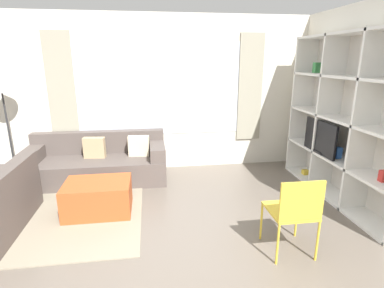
{
  "coord_description": "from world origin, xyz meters",
  "views": [
    {
      "loc": [
        -0.2,
        -2.08,
        1.96
      ],
      "look_at": [
        0.36,
        1.77,
        0.85
      ],
      "focal_mm": 28.0,
      "sensor_mm": 36.0,
      "label": 1
    }
  ],
  "objects_px": {
    "couch_main": "(99,163)",
    "floor_lamp": "(2,90)",
    "folding_chair": "(294,209)",
    "ottoman": "(98,197)",
    "shelving_unit": "(347,121)"
  },
  "relations": [
    {
      "from": "couch_main",
      "to": "floor_lamp",
      "type": "height_order",
      "value": "floor_lamp"
    },
    {
      "from": "floor_lamp",
      "to": "folding_chair",
      "type": "distance_m",
      "value": 4.52
    },
    {
      "from": "ottoman",
      "to": "floor_lamp",
      "type": "height_order",
      "value": "floor_lamp"
    },
    {
      "from": "couch_main",
      "to": "ottoman",
      "type": "height_order",
      "value": "couch_main"
    },
    {
      "from": "shelving_unit",
      "to": "folding_chair",
      "type": "height_order",
      "value": "shelving_unit"
    },
    {
      "from": "couch_main",
      "to": "floor_lamp",
      "type": "relative_size",
      "value": 1.27
    },
    {
      "from": "ottoman",
      "to": "folding_chair",
      "type": "height_order",
      "value": "folding_chair"
    },
    {
      "from": "folding_chair",
      "to": "shelving_unit",
      "type": "bearing_deg",
      "value": -137.47
    },
    {
      "from": "shelving_unit",
      "to": "ottoman",
      "type": "relative_size",
      "value": 2.9
    },
    {
      "from": "couch_main",
      "to": "folding_chair",
      "type": "xyz_separation_m",
      "value": [
        2.26,
        -2.35,
        0.23
      ]
    },
    {
      "from": "couch_main",
      "to": "floor_lamp",
      "type": "bearing_deg",
      "value": 173.44
    },
    {
      "from": "ottoman",
      "to": "folding_chair",
      "type": "xyz_separation_m",
      "value": [
        2.1,
        -1.2,
        0.3
      ]
    },
    {
      "from": "ottoman",
      "to": "floor_lamp",
      "type": "distance_m",
      "value": 2.39
    },
    {
      "from": "shelving_unit",
      "to": "folding_chair",
      "type": "distance_m",
      "value": 1.87
    },
    {
      "from": "shelving_unit",
      "to": "couch_main",
      "type": "height_order",
      "value": "shelving_unit"
    }
  ]
}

